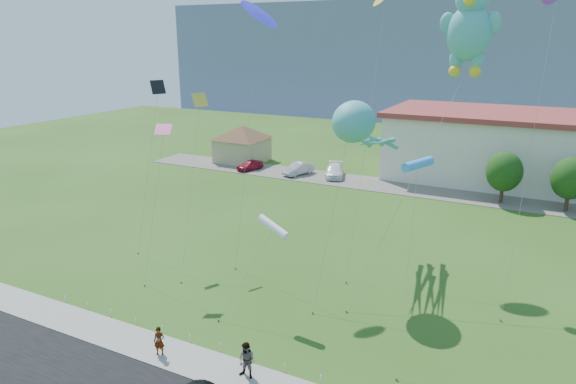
% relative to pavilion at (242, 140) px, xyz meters
% --- Properties ---
extents(ground, '(160.00, 160.00, 0.00)m').
position_rel_pavilion_xyz_m(ground, '(24.00, -38.00, -3.02)').
color(ground, '#294A14').
rests_on(ground, ground).
extents(sidewalk, '(80.00, 2.50, 0.10)m').
position_rel_pavilion_xyz_m(sidewalk, '(24.00, -40.75, -2.97)').
color(sidewalk, gray).
rests_on(sidewalk, ground).
extents(parking_strip, '(70.00, 6.00, 0.06)m').
position_rel_pavilion_xyz_m(parking_strip, '(24.00, -3.00, -2.99)').
color(parking_strip, '#59544C').
rests_on(parking_strip, ground).
extents(hill_ridge, '(160.00, 50.00, 25.00)m').
position_rel_pavilion_xyz_m(hill_ridge, '(24.00, 82.00, 9.48)').
color(hill_ridge, slate).
rests_on(hill_ridge, ground).
extents(pavilion, '(9.20, 9.20, 5.00)m').
position_rel_pavilion_xyz_m(pavilion, '(0.00, 0.00, 0.00)').
color(pavilion, tan).
rests_on(pavilion, ground).
extents(rope_fence, '(26.05, 0.05, 0.50)m').
position_rel_pavilion_xyz_m(rope_fence, '(24.00, -39.30, -2.77)').
color(rope_fence, white).
rests_on(rope_fence, ground).
extents(tree_near, '(3.60, 3.60, 5.47)m').
position_rel_pavilion_xyz_m(tree_near, '(34.00, -4.00, 0.36)').
color(tree_near, '#3F2B19').
rests_on(tree_near, ground).
extents(tree_mid, '(3.60, 3.60, 5.47)m').
position_rel_pavilion_xyz_m(tree_mid, '(40.00, -4.00, 0.36)').
color(tree_mid, '#3F2B19').
rests_on(tree_mid, ground).
extents(pedestrian_left, '(0.69, 0.58, 1.62)m').
position_rel_pavilion_xyz_m(pedestrian_left, '(20.37, -41.08, -2.11)').
color(pedestrian_left, gray).
rests_on(pedestrian_left, sidewalk).
extents(pedestrian_right, '(0.95, 0.75, 1.92)m').
position_rel_pavilion_xyz_m(pedestrian_right, '(25.56, -40.61, -1.96)').
color(pedestrian_right, gray).
rests_on(pedestrian_right, sidewalk).
extents(parked_car_red, '(2.60, 4.05, 1.28)m').
position_rel_pavilion_xyz_m(parked_car_red, '(3.55, -3.85, -2.32)').
color(parked_car_red, maroon).
rests_on(parked_car_red, parking_strip).
extents(parked_car_silver, '(2.85, 4.72, 1.47)m').
position_rel_pavilion_xyz_m(parked_car_silver, '(10.17, -3.13, -2.23)').
color(parked_car_silver, '#ACADB3').
rests_on(parked_car_silver, parking_strip).
extents(parked_car_white, '(3.68, 5.54, 1.49)m').
position_rel_pavilion_xyz_m(parked_car_white, '(14.64, -2.03, -2.22)').
color(parked_car_white, white).
rests_on(parked_car_white, parking_strip).
extents(octopus_kite, '(2.77, 12.99, 12.54)m').
position_rel_pavilion_xyz_m(octopus_kite, '(25.95, -26.03, 7.36)').
color(octopus_kite, teal).
rests_on(octopus_kite, ground).
extents(teddy_bear_kite, '(6.24, 11.26, 20.11)m').
position_rel_pavilion_xyz_m(teddy_bear_kite, '(31.91, -22.24, 14.17)').
color(teddy_bear_kite, teal).
rests_on(teddy_bear_kite, ground).
extents(small_kite_pink, '(1.29, 3.75, 10.88)m').
position_rel_pavilion_xyz_m(small_kite_pink, '(13.96, -32.48, 6.32)').
color(small_kite_pink, '#D72F88').
rests_on(small_kite_pink, ground).
extents(small_kite_blue, '(1.80, 4.36, 18.75)m').
position_rel_pavilion_xyz_m(small_kite_blue, '(18.37, -26.54, 14.60)').
color(small_kite_blue, '#272AE0').
rests_on(small_kite_blue, ground).
extents(small_kite_cyan, '(1.06, 5.90, 10.46)m').
position_rel_pavilion_xyz_m(small_kite_cyan, '(31.52, -32.66, 6.92)').
color(small_kite_cyan, '#3799FA').
rests_on(small_kite_cyan, ground).
extents(small_kite_white, '(2.66, 3.86, 6.03)m').
position_rel_pavilion_xyz_m(small_kite_white, '(23.48, -34.05, 2.53)').
color(small_kite_white, white).
rests_on(small_kite_white, ground).
extents(small_kite_orange, '(2.05, 10.37, 20.46)m').
position_rel_pavilion_xyz_m(small_kite_orange, '(25.17, -19.11, 16.20)').
color(small_kite_orange, gold).
rests_on(small_kite_orange, ground).
extents(small_kite_black, '(1.29, 3.89, 13.25)m').
position_rel_pavilion_xyz_m(small_kite_black, '(10.07, -28.36, 8.29)').
color(small_kite_black, black).
rests_on(small_kite_black, ground).
extents(small_kite_yellow, '(3.07, 7.08, 12.37)m').
position_rel_pavilion_xyz_m(small_kite_yellow, '(13.83, -28.08, 7.49)').
color(small_kite_yellow, yellow).
rests_on(small_kite_yellow, ground).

